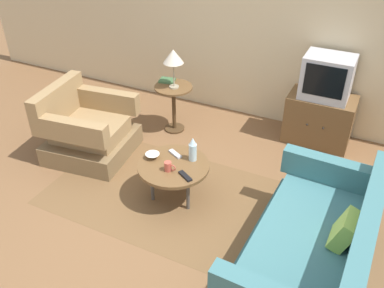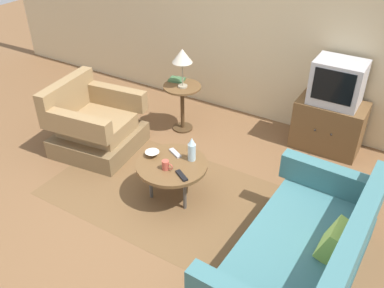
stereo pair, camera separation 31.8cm
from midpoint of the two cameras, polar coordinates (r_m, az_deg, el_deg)
ground_plane at (r=4.27m, az=-5.72°, el=-8.86°), size 16.00×16.00×0.00m
back_wall at (r=5.45m, az=6.51°, el=17.13°), size 9.00×0.12×2.70m
area_rug at (r=4.38m, az=-4.56°, el=-7.41°), size 2.66×1.51×0.00m
armchair at (r=5.07m, az=-16.12°, el=1.68°), size 1.02×1.01×0.84m
couch at (r=3.56m, az=13.67°, el=-14.24°), size 0.99×1.78×0.84m
coffee_table at (r=4.14m, az=-4.78°, el=-3.27°), size 0.72×0.72×0.43m
side_table at (r=5.29m, az=-4.29°, el=6.19°), size 0.48×0.48×0.63m
tv_stand at (r=5.30m, az=15.54°, el=3.30°), size 0.79×0.50×0.62m
television at (r=5.05m, az=16.50°, el=8.85°), size 0.56×0.43×0.51m
table_lamp at (r=5.02m, az=-4.46°, el=11.87°), size 0.25×0.25×0.49m
vase at (r=4.10m, az=-2.12°, el=-0.81°), size 0.08×0.08×0.26m
mug at (r=4.01m, az=-5.57°, el=-3.18°), size 0.12×0.07×0.10m
bowl at (r=4.22m, az=-7.65°, el=-1.69°), size 0.15×0.15×0.05m
tv_remote_dark at (r=3.94m, az=-3.26°, el=-4.51°), size 0.18×0.13×0.02m
tv_remote_silver at (r=4.25m, az=-4.49°, el=-1.43°), size 0.18×0.12×0.02m
book at (r=5.35m, az=-5.19°, el=8.73°), size 0.22×0.19×0.03m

